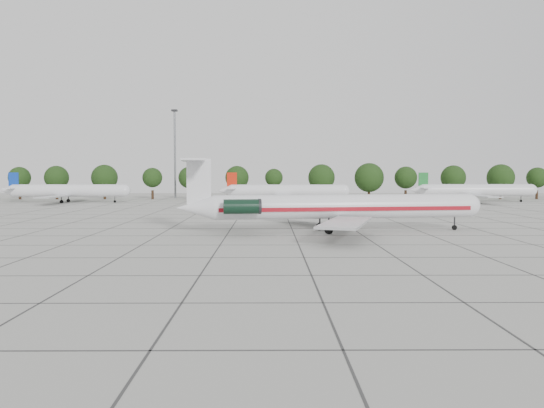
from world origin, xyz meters
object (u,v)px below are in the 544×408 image
object	(u,v)px
bg_airliner_d	(476,190)
floodlight_mast	(175,149)
main_airliner	(329,206)
bg_airliner_b	(68,191)
bg_airliner_c	(287,191)

from	to	relation	value
bg_airliner_d	floodlight_mast	xyz separation A→B (m)	(-78.97, 21.38, 11.37)
main_airliner	bg_airliner_d	xyz separation A→B (m)	(44.57, 66.79, -0.28)
main_airliner	floodlight_mast	size ratio (longest dim) A/B	1.51
bg_airliner_b	bg_airliner_c	size ratio (longest dim) A/B	1.00
bg_airliner_d	floodlight_mast	world-z (taller)	floodlight_mast
main_airliner	floodlight_mast	distance (m)	95.29
floodlight_mast	bg_airliner_c	bearing A→B (deg)	-39.26
bg_airliner_b	main_airliner	bearing A→B (deg)	-48.82
bg_airliner_d	bg_airliner_c	bearing A→B (deg)	-174.85
bg_airliner_c	floodlight_mast	distance (m)	42.12
bg_airliner_b	bg_airliner_d	xyz separation A→B (m)	(101.10, 2.16, 0.00)
main_airliner	bg_airliner_b	distance (m)	85.87
main_airliner	bg_airliner_c	size ratio (longest dim) A/B	1.36
bg_airliner_b	floodlight_mast	xyz separation A→B (m)	(22.14, 23.54, 11.37)
bg_airliner_b	floodlight_mast	distance (m)	34.26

